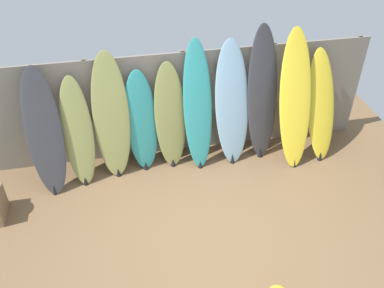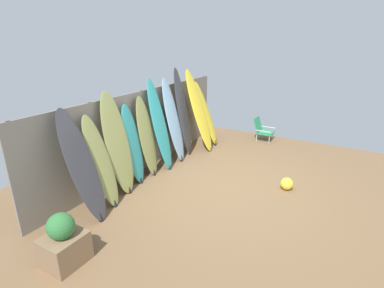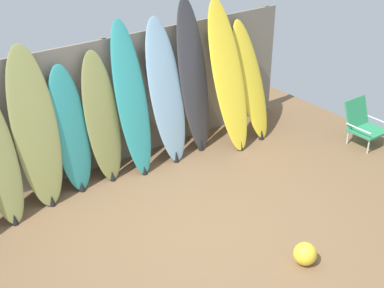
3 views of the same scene
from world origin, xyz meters
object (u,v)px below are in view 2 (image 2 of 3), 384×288
surfboard_olive_4 (147,137)px  surfboard_teal_5 (160,126)px  surfboard_teal_3 (133,145)px  surfboard_yellow_9 (206,114)px  beach_chair (262,129)px  surfboard_skyblue_6 (173,121)px  beach_ball (287,184)px  surfboard_yellow_8 (199,111)px  surfboard_olive_2 (118,144)px  surfboard_charcoal_0 (82,167)px  planter_box (64,242)px  surfboard_olive_1 (101,162)px  surfboard_charcoal_7 (183,113)px

surfboard_olive_4 → surfboard_teal_5: 0.46m
surfboard_teal_3 → surfboard_yellow_9: (2.88, -0.17, 0.05)m
surfboard_teal_3 → beach_chair: surfboard_teal_3 is taller
surfboard_teal_3 → beach_chair: size_ratio=2.53×
surfboard_olive_4 → surfboard_skyblue_6: (0.98, -0.04, 0.14)m
surfboard_teal_3 → beach_ball: bearing=-66.3°
surfboard_yellow_8 → surfboard_olive_2: bearing=176.2°
beach_chair → surfboard_charcoal_0: bearing=155.9°
surfboard_yellow_8 → surfboard_skyblue_6: bearing=170.5°
surfboard_teal_5 → surfboard_yellow_8: surfboard_yellow_8 is taller
surfboard_olive_4 → planter_box: 2.95m
surfboard_teal_3 → planter_box: bearing=-161.6°
surfboard_yellow_9 → planter_box: (-5.23, -0.61, -0.55)m
surfboard_teal_3 → surfboard_yellow_9: size_ratio=0.95×
surfboard_teal_3 → surfboard_teal_5: bearing=-2.8°
surfboard_yellow_8 → surfboard_olive_1: bearing=178.0°
surfboard_teal_5 → beach_chair: bearing=-24.0°
surfboard_teal_5 → surfboard_skyblue_6: size_ratio=1.02×
surfboard_yellow_9 → beach_ball: bearing=-121.1°
surfboard_yellow_9 → beach_chair: size_ratio=2.68×
surfboard_skyblue_6 → beach_chair: surfboard_skyblue_6 is taller
surfboard_teal_3 → planter_box: size_ratio=2.19×
surfboard_skyblue_6 → surfboard_charcoal_7: 0.51m
planter_box → beach_chair: bearing=-5.9°
surfboard_charcoal_7 → beach_ball: (-0.67, -2.85, -0.96)m
surfboard_olive_2 → surfboard_teal_5: surfboard_teal_5 is taller
surfboard_skyblue_6 → surfboard_yellow_8: size_ratio=0.95×
surfboard_teal_3 → beach_ball: 3.20m
surfboard_teal_3 → surfboard_yellow_9: surfboard_yellow_9 is taller
surfboard_olive_4 → surfboard_charcoal_7: 1.49m
surfboard_olive_4 → surfboard_yellow_9: surfboard_yellow_9 is taller
surfboard_olive_2 → beach_ball: 3.42m
surfboard_olive_2 → surfboard_charcoal_7: surfboard_charcoal_7 is taller
surfboard_olive_2 → planter_box: (-1.90, -0.76, -0.66)m
surfboard_teal_5 → planter_box: bearing=-167.1°
surfboard_charcoal_0 → surfboard_skyblue_6: (2.84, 0.12, 0.07)m
surfboard_olive_1 → surfboard_charcoal_7: size_ratio=0.75×
surfboard_teal_3 → surfboard_yellow_8: size_ratio=0.78×
surfboard_teal_3 → surfboard_yellow_9: bearing=-3.3°
surfboard_teal_3 → surfboard_skyblue_6: size_ratio=0.83×
surfboard_olive_4 → surfboard_teal_5: surfboard_teal_5 is taller
surfboard_olive_1 → surfboard_olive_2: (0.51, 0.07, 0.16)m
beach_chair → surfboard_teal_5: bearing=145.1°
surfboard_teal_5 → surfboard_yellow_8: (1.52, -0.17, 0.03)m
beach_chair → surfboard_olive_4: bearing=147.1°
surfboard_yellow_8 → surfboard_olive_4: bearing=174.0°
surfboard_olive_4 → surfboard_yellow_9: bearing=-3.8°
surfboard_skyblue_6 → surfboard_olive_1: bearing=-178.9°
surfboard_olive_1 → surfboard_yellow_9: 3.84m
surfboard_olive_1 → surfboard_teal_3: 0.97m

